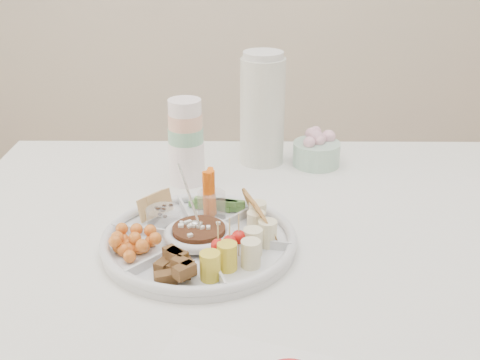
{
  "coord_description": "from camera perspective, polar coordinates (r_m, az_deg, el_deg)",
  "views": [
    {
      "loc": [
        -0.1,
        -1.13,
        1.37
      ],
      "look_at": [
        -0.11,
        0.0,
        0.86
      ],
      "focal_mm": 45.0,
      "sensor_mm": 36.0,
      "label": 1
    }
  ],
  "objects": [
    {
      "name": "party_tray",
      "position": [
        1.19,
        -3.9,
        -5.47
      ],
      "size": [
        0.45,
        0.45,
        0.04
      ],
      "primitive_type": "cylinder",
      "rotation": [
        0.0,
        0.0,
        -0.2
      ],
      "color": "silver",
      "rests_on": "dining_table"
    },
    {
      "name": "bean_dip",
      "position": [
        1.19,
        -3.91,
        -5.16
      ],
      "size": [
        0.12,
        0.12,
        0.04
      ],
      "primitive_type": "cylinder",
      "rotation": [
        0.0,
        0.0,
        -0.2
      ],
      "color": "#471E13",
      "rests_on": "party_tray"
    },
    {
      "name": "tortillas",
      "position": [
        1.22,
        2.03,
        -3.67
      ],
      "size": [
        0.12,
        0.12,
        0.06
      ],
      "primitive_type": null,
      "rotation": [
        0.0,
        0.0,
        -0.2
      ],
      "color": "#C06F3D",
      "rests_on": "party_tray"
    },
    {
      "name": "carrot_cucumber",
      "position": [
        1.28,
        -2.4,
        -1.07
      ],
      "size": [
        0.14,
        0.14,
        0.11
      ],
      "primitive_type": null,
      "rotation": [
        0.0,
        0.0,
        -0.2
      ],
      "color": "orange",
      "rests_on": "party_tray"
    },
    {
      "name": "pita_raisins",
      "position": [
        1.27,
        -8.05,
        -2.65
      ],
      "size": [
        0.12,
        0.12,
        0.05
      ],
      "primitive_type": null,
      "rotation": [
        0.0,
        0.0,
        -0.2
      ],
      "color": "beige",
      "rests_on": "party_tray"
    },
    {
      "name": "cherries",
      "position": [
        1.17,
        -10.15,
        -5.8
      ],
      "size": [
        0.13,
        0.13,
        0.04
      ],
      "primitive_type": null,
      "rotation": [
        0.0,
        0.0,
        -0.2
      ],
      "color": "#CC712D",
      "rests_on": "party_tray"
    },
    {
      "name": "granola_chunks",
      "position": [
        1.08,
        -5.79,
        -8.16
      ],
      "size": [
        0.12,
        0.12,
        0.04
      ],
      "primitive_type": null,
      "rotation": [
        0.0,
        0.0,
        -0.2
      ],
      "color": "brown",
      "rests_on": "party_tray"
    },
    {
      "name": "banana_tomato",
      "position": [
        1.1,
        0.83,
        -6.06
      ],
      "size": [
        0.14,
        0.14,
        0.1
      ],
      "primitive_type": null,
      "rotation": [
        0.0,
        0.0,
        -0.2
      ],
      "color": "#CCC14E",
      "rests_on": "party_tray"
    },
    {
      "name": "cup_stack",
      "position": [
        1.45,
        -5.17,
        4.2
      ],
      "size": [
        0.1,
        0.1,
        0.24
      ],
      "primitive_type": "cylinder",
      "rotation": [
        0.0,
        0.0,
        -0.12
      ],
      "color": "silver",
      "rests_on": "dining_table"
    },
    {
      "name": "thermos",
      "position": [
        1.56,
        2.14,
        6.89
      ],
      "size": [
        0.13,
        0.13,
        0.3
      ],
      "primitive_type": "cylinder",
      "rotation": [
        0.0,
        0.0,
        0.17
      ],
      "color": "silver",
      "rests_on": "dining_table"
    },
    {
      "name": "flower_bowl",
      "position": [
        1.58,
        7.28,
        3.0
      ],
      "size": [
        0.13,
        0.13,
        0.09
      ],
      "primitive_type": "cylinder",
      "rotation": [
        0.0,
        0.0,
        0.04
      ],
      "color": "#B1CCB8",
      "rests_on": "dining_table"
    }
  ]
}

